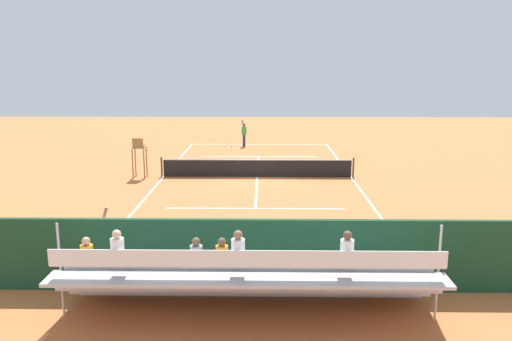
% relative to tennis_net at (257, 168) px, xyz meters
% --- Properties ---
extents(ground_plane, '(60.00, 60.00, 0.00)m').
position_rel_tennis_net_xyz_m(ground_plane, '(0.00, 0.00, -0.50)').
color(ground_plane, '#C66B38').
extents(court_line_markings, '(10.10, 22.20, 0.01)m').
position_rel_tennis_net_xyz_m(court_line_markings, '(0.00, -0.04, -0.50)').
color(court_line_markings, white).
rests_on(court_line_markings, ground).
extents(tennis_net, '(10.30, 0.10, 1.07)m').
position_rel_tennis_net_xyz_m(tennis_net, '(0.00, 0.00, 0.00)').
color(tennis_net, black).
rests_on(tennis_net, ground).
extents(backdrop_wall, '(18.00, 0.16, 2.00)m').
position_rel_tennis_net_xyz_m(backdrop_wall, '(0.00, 14.00, 0.50)').
color(backdrop_wall, '#194228').
rests_on(backdrop_wall, ground).
extents(bleacher_stand, '(9.06, 2.40, 2.48)m').
position_rel_tennis_net_xyz_m(bleacher_stand, '(0.11, 15.40, 0.45)').
color(bleacher_stand, '#B2B2B7').
rests_on(bleacher_stand, ground).
extents(umpire_chair, '(0.67, 0.67, 2.14)m').
position_rel_tennis_net_xyz_m(umpire_chair, '(6.20, 0.31, 0.81)').
color(umpire_chair, olive).
rests_on(umpire_chair, ground).
extents(courtside_bench, '(1.80, 0.40, 0.93)m').
position_rel_tennis_net_xyz_m(courtside_bench, '(-2.15, 13.27, 0.06)').
color(courtside_bench, '#9E754C').
rests_on(courtside_bench, ground).
extents(equipment_bag, '(0.90, 0.36, 0.36)m').
position_rel_tennis_net_xyz_m(equipment_bag, '(-0.33, 13.40, -0.32)').
color(equipment_bag, black).
rests_on(equipment_bag, ground).
extents(tennis_player, '(0.43, 0.55, 1.93)m').
position_rel_tennis_net_xyz_m(tennis_player, '(1.09, -10.09, 0.51)').
color(tennis_player, navy).
rests_on(tennis_player, ground).
extents(tennis_racket, '(0.42, 0.57, 0.03)m').
position_rel_tennis_net_xyz_m(tennis_racket, '(2.14, -9.63, -0.49)').
color(tennis_racket, black).
rests_on(tennis_racket, ground).
extents(tennis_ball_near, '(0.07, 0.07, 0.07)m').
position_rel_tennis_net_xyz_m(tennis_ball_near, '(-0.70, -8.24, -0.47)').
color(tennis_ball_near, '#CCDB33').
rests_on(tennis_ball_near, ground).
extents(tennis_ball_far, '(0.07, 0.07, 0.07)m').
position_rel_tennis_net_xyz_m(tennis_ball_far, '(-0.28, -6.99, -0.47)').
color(tennis_ball_far, '#CCDB33').
rests_on(tennis_ball_far, ground).
extents(line_judge, '(0.43, 0.55, 1.93)m').
position_rel_tennis_net_xyz_m(line_judge, '(4.24, 12.85, 0.51)').
color(line_judge, '#232328').
rests_on(line_judge, ground).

